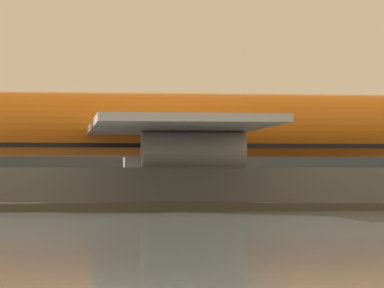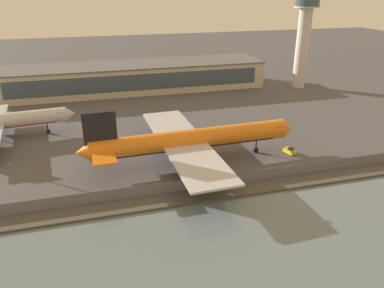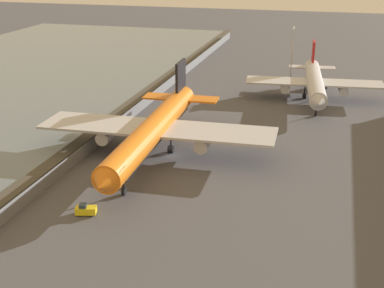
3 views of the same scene
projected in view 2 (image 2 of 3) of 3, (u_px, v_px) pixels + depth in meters
The scene contains 7 objects.
ground_plane at pixel (181, 158), 94.77m from camera, with size 500.00×500.00×0.00m, color #4C4C51.
shoreline_seawall at pixel (206, 198), 76.53m from camera, with size 320.00×3.00×0.50m.
perimeter_fence at pixel (199, 183), 80.09m from camera, with size 280.00×0.10×2.62m.
cargo_jet_orange at pixel (189, 140), 90.43m from camera, with size 55.06×47.49×14.99m.
baggage_tug at pixel (290, 151), 96.57m from camera, with size 2.36×3.50×1.80m.
control_tower at pixel (304, 32), 150.91m from camera, with size 10.53×10.53×39.47m.
terminal_building at pixel (135, 77), 153.19m from camera, with size 105.70×22.23×10.82m.
Camera 2 is at (-20.42, -83.27, 40.61)m, focal length 35.00 mm.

